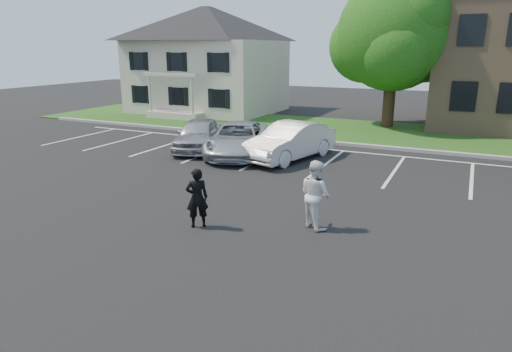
{
  "coord_description": "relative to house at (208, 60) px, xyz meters",
  "views": [
    {
      "loc": [
        5.31,
        -10.2,
        4.77
      ],
      "look_at": [
        0.0,
        1.0,
        1.25
      ],
      "focal_mm": 32.0,
      "sensor_mm": 36.0,
      "label": 1
    }
  ],
  "objects": [
    {
      "name": "tree",
      "position": [
        13.78,
        -1.57,
        1.52
      ],
      "size": [
        7.8,
        7.2,
        8.8
      ],
      "color": "black",
      "rests_on": "ground"
    },
    {
      "name": "grass_strip",
      "position": [
        13.0,
        -3.97,
        -3.79
      ],
      "size": [
        44.0,
        8.0,
        0.08
      ],
      "primitive_type": "cube",
      "color": "#1C4A1B",
      "rests_on": "ground"
    },
    {
      "name": "stall_lines",
      "position": [
        14.4,
        -11.02,
        -3.82
      ],
      "size": [
        34.0,
        5.36,
        0.01
      ],
      "color": "silver",
      "rests_on": "ground"
    },
    {
      "name": "car_silver_west",
      "position": [
        6.66,
        -11.98,
        -3.08
      ],
      "size": [
        3.08,
        4.76,
        1.51
      ],
      "primitive_type": "imported",
      "rotation": [
        0.0,
        0.0,
        0.32
      ],
      "color": "#B2B1B7",
      "rests_on": "ground"
    },
    {
      "name": "ground_plane",
      "position": [
        13.0,
        -19.97,
        -3.83
      ],
      "size": [
        90.0,
        90.0,
        0.0
      ],
      "primitive_type": "plane",
      "color": "black",
      "rests_on": "ground"
    },
    {
      "name": "car_white_sedan",
      "position": [
        11.28,
        -11.89,
        -3.03
      ],
      "size": [
        2.92,
        5.12,
        1.6
      ],
      "primitive_type": "imported",
      "rotation": [
        0.0,
        0.0,
        -0.27
      ],
      "color": "silver",
      "rests_on": "ground"
    },
    {
      "name": "curb",
      "position": [
        13.0,
        -7.97,
        -3.75
      ],
      "size": [
        40.0,
        0.3,
        0.15
      ],
      "primitive_type": "cube",
      "color": "gray",
      "rests_on": "ground"
    },
    {
      "name": "car_silver_minivan",
      "position": [
        8.86,
        -12.14,
        -3.09
      ],
      "size": [
        3.99,
        5.81,
        1.47
      ],
      "primitive_type": "imported",
      "rotation": [
        0.0,
        0.0,
        0.32
      ],
      "color": "#B4B7BC",
      "rests_on": "ground"
    },
    {
      "name": "man_black_suit",
      "position": [
        11.85,
        -20.28,
        -3.0
      ],
      "size": [
        0.72,
        0.69,
        1.66
      ],
      "primitive_type": "imported",
      "rotation": [
        0.0,
        0.0,
        3.83
      ],
      "color": "black",
      "rests_on": "ground"
    },
    {
      "name": "man_white_shirt",
      "position": [
        14.75,
        -18.94,
        -2.89
      ],
      "size": [
        1.15,
        1.09,
        1.88
      ],
      "primitive_type": "imported",
      "rotation": [
        0.0,
        0.0,
        2.58
      ],
      "color": "silver",
      "rests_on": "ground"
    },
    {
      "name": "house",
      "position": [
        0.0,
        0.0,
        0.0
      ],
      "size": [
        10.3,
        9.22,
        7.6
      ],
      "color": "#BEB09C",
      "rests_on": "ground"
    }
  ]
}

